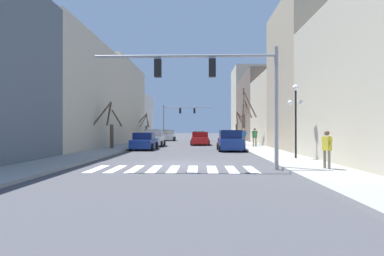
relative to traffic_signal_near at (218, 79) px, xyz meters
The scene contains 22 objects.
ground_plane 5.07m from the traffic_signal_near, 136.82° to the left, with size 240.00×240.00×0.00m, color #424247.
sidewalk_left 9.66m from the traffic_signal_near, 167.06° to the left, with size 2.88×90.00×0.15m.
sidewalk_right 6.30m from the traffic_signal_near, 24.23° to the left, with size 2.88×90.00×0.15m.
building_row_left 23.26m from the traffic_signal_near, 123.89° to the left, with size 6.00×47.75×10.84m.
building_row_right 26.82m from the traffic_signal_near, 70.85° to the left, with size 6.00×55.09×13.95m.
crosswalk_stripes 4.68m from the traffic_signal_near, behind, with size 7.65×2.60×0.01m.
traffic_signal_near is the anchor object (origin of this frame).
traffic_signal_far 35.05m from the traffic_signal_near, 97.28° to the left, with size 7.82×0.28×5.77m.
street_lamp_right_corner 6.37m from the traffic_signal_near, 40.12° to the left, with size 0.95×0.36×4.35m.
car_driving_away_lane 12.46m from the traffic_signal_near, 81.79° to the left, with size 2.15×4.14×1.78m.
car_parked_right_near 28.72m from the traffic_signal_near, 92.07° to the left, with size 2.01×4.45×1.55m.
car_parked_left_far 21.53m from the traffic_signal_near, 92.36° to the left, with size 2.19×4.30×1.53m.
car_parked_right_mid 34.67m from the traffic_signal_near, 99.92° to the left, with size 2.03×4.29×1.77m.
car_at_intersection 19.57m from the traffic_signal_near, 107.71° to the left, with size 2.18×4.29×1.83m.
car_parked_left_mid 14.84m from the traffic_signal_near, 114.22° to the left, with size 2.08×4.32×1.55m.
pedestrian_crossing_street 16.51m from the traffic_signal_near, 73.98° to the left, with size 0.70×0.51×1.82m.
pedestrian_on_left_sidewalk 18.68m from the traffic_signal_near, 78.29° to the left, with size 0.77×0.29×1.79m.
pedestrian_waiting_at_curb 5.62m from the traffic_signal_near, ahead, with size 0.31×0.71×1.66m.
street_tree_left_mid 19.45m from the traffic_signal_near, 78.18° to the left, with size 1.44×3.02×6.28m.
street_tree_right_near 34.17m from the traffic_signal_near, 81.37° to the left, with size 2.07×1.62×4.55m.
street_tree_left_far 31.50m from the traffic_signal_near, 106.54° to the left, with size 2.23×1.34×4.14m.
street_tree_right_far 15.66m from the traffic_signal_near, 125.15° to the left, with size 2.21×2.88×4.20m.
Camera 1 is at (1.26, -15.76, 1.87)m, focal length 28.00 mm.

